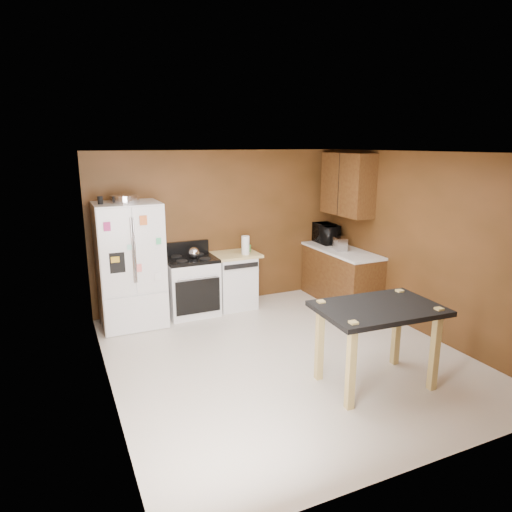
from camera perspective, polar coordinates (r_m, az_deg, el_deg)
floor at (r=5.88m, az=3.72°, el=-12.36°), size 4.50×4.50×0.00m
ceiling at (r=5.28m, az=4.16°, el=12.79°), size 4.50×4.50×0.00m
wall_back at (r=7.46m, az=-4.26°, el=3.44°), size 4.20×0.00×4.20m
wall_front at (r=3.72m, az=20.67°, el=-8.33°), size 4.20×0.00×4.20m
wall_left at (r=4.85m, az=-18.55°, el=-2.99°), size 0.00×4.50×4.50m
wall_right at (r=6.68m, az=20.04°, el=1.39°), size 0.00×4.50×4.50m
roasting_pan at (r=6.65m, az=-16.10°, el=6.90°), size 0.40×0.40×0.10m
pen_cup at (r=6.54m, az=-18.90°, el=6.60°), size 0.07×0.07×0.11m
kettle at (r=6.99m, az=-7.77°, el=0.41°), size 0.17×0.17×0.17m
paper_towel at (r=7.20m, az=-1.33°, el=1.36°), size 0.16×0.16×0.29m
green_canister at (r=7.41m, az=-1.03°, el=0.98°), size 0.11×0.11×0.11m
toaster at (r=7.59m, az=10.45°, el=1.53°), size 0.25×0.32×0.21m
microwave at (r=8.10m, az=8.69°, el=2.75°), size 0.40×0.57×0.31m
refrigerator at (r=6.79m, az=-15.43°, el=-1.10°), size 0.90×0.80×1.80m
gas_range at (r=7.15m, az=-8.07°, el=-3.62°), size 0.76×0.68×1.10m
dishwasher at (r=7.40m, az=-2.76°, el=-2.98°), size 0.78×0.63×0.89m
right_cabinets at (r=7.70m, az=10.78°, el=0.95°), size 0.63×1.58×2.45m
island at (r=5.11m, az=14.99°, el=-7.50°), size 1.35×0.94×0.94m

